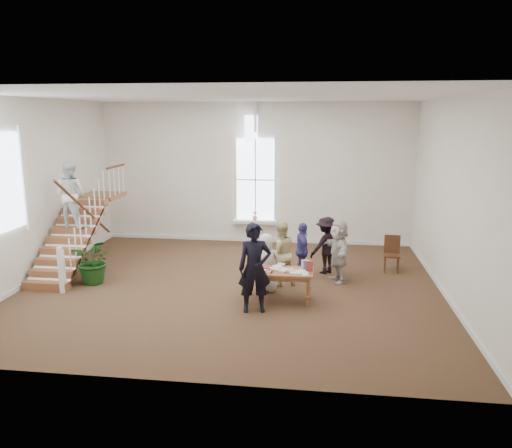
# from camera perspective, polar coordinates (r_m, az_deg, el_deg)

# --- Properties ---
(ground) EXTENTS (10.00, 10.00, 0.00)m
(ground) POSITION_cam_1_polar(r_m,az_deg,el_deg) (12.25, -2.77, -7.11)
(ground) COLOR #452C1B
(ground) RESTS_ON ground
(room_shell) EXTENTS (10.49, 10.00, 10.00)m
(room_shell) POSITION_cam_1_polar(r_m,az_deg,el_deg) (16.31, -0.09, -0.70)
(room_shell) COLOR silver
(room_shell) RESTS_ON ground
(staircase) EXTENTS (1.10, 4.10, 2.92)m
(staircase) POSITION_cam_1_polar(r_m,az_deg,el_deg) (13.92, -20.17, 1.41)
(staircase) COLOR brown
(staircase) RESTS_ON ground
(library_table) EXTENTS (1.53, 0.83, 0.78)m
(library_table) POSITION_cam_1_polar(r_m,az_deg,el_deg) (11.11, 2.55, -5.69)
(library_table) COLOR brown
(library_table) RESTS_ON ground
(police_officer) EXTENTS (0.78, 0.60, 1.91)m
(police_officer) POSITION_cam_1_polar(r_m,az_deg,el_deg) (10.44, -0.15, -5.04)
(police_officer) COLOR black
(police_officer) RESTS_ON ground
(elderly_woman) EXTENTS (0.77, 0.61, 1.39)m
(elderly_woman) POSITION_cam_1_polar(r_m,az_deg,el_deg) (11.70, 1.14, -4.46)
(elderly_woman) COLOR beige
(elderly_woman) RESTS_ON ground
(person_yellow) EXTENTS (0.95, 0.87, 1.59)m
(person_yellow) POSITION_cam_1_polar(r_m,az_deg,el_deg) (12.12, 2.81, -3.38)
(person_yellow) COLOR #CDBE80
(person_yellow) RESTS_ON ground
(woman_cluster_a) EXTENTS (0.56, 0.90, 1.43)m
(woman_cluster_a) POSITION_cam_1_polar(r_m,az_deg,el_deg) (12.74, 5.32, -3.03)
(woman_cluster_a) COLOR #403887
(woman_cluster_a) RESTS_ON ground
(woman_cluster_b) EXTENTS (1.10, 1.06, 1.50)m
(woman_cluster_b) POSITION_cam_1_polar(r_m,az_deg,el_deg) (13.16, 8.01, -2.42)
(woman_cluster_b) COLOR black
(woman_cluster_b) RESTS_ON ground
(woman_cluster_c) EXTENTS (0.85, 1.52, 1.57)m
(woman_cluster_c) POSITION_cam_1_polar(r_m,az_deg,el_deg) (12.53, 9.41, -3.07)
(woman_cluster_c) COLOR #BFB5AC
(woman_cluster_c) RESTS_ON ground
(floor_plant) EXTENTS (1.05, 0.91, 1.16)m
(floor_plant) POSITION_cam_1_polar(r_m,az_deg,el_deg) (12.92, -17.99, -3.97)
(floor_plant) COLOR #143B12
(floor_plant) RESTS_ON ground
(side_chair) EXTENTS (0.45, 0.45, 0.96)m
(side_chair) POSITION_cam_1_polar(r_m,az_deg,el_deg) (13.74, 15.27, -3.05)
(side_chair) COLOR #3C1C10
(side_chair) RESTS_ON ground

